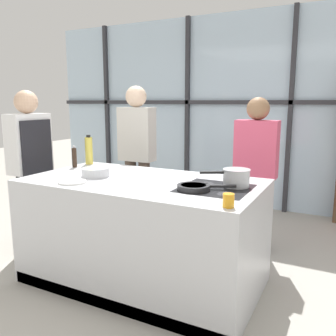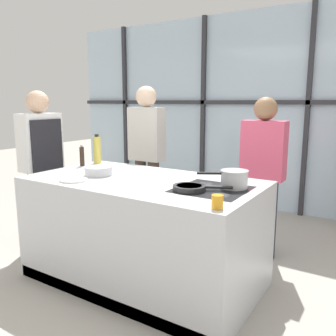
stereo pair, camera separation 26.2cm
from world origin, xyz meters
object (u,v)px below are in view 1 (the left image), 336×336
at_px(mixing_bowl, 96,172).
at_px(pepper_grinder, 74,157).
at_px(chef, 31,162).
at_px(juice_glass_near, 228,201).
at_px(spectator_far_left, 137,150).
at_px(spectator_center_left, 255,167).
at_px(white_plate, 72,182).
at_px(frying_pan, 194,187).
at_px(saucepan, 236,177).
at_px(oil_bottle, 89,150).

height_order(mixing_bowl, pepper_grinder, pepper_grinder).
xyz_separation_m(chef, juice_glass_near, (2.27, -0.51, 0.01)).
xyz_separation_m(spectator_far_left, pepper_grinder, (-0.20, -0.85, 0.01)).
bearing_deg(spectator_center_left, chef, 24.78).
bearing_deg(pepper_grinder, chef, -167.21).
distance_m(white_plate, pepper_grinder, 0.71).
height_order(spectator_far_left, spectator_center_left, spectator_far_left).
xyz_separation_m(frying_pan, pepper_grinder, (-1.42, 0.31, 0.08)).
bearing_deg(white_plate, saucepan, 21.48).
distance_m(white_plate, oil_bottle, 0.88).
relative_size(spectator_far_left, pepper_grinder, 7.90).
distance_m(chef, pepper_grinder, 0.50).
distance_m(spectator_center_left, saucepan, 0.92).
distance_m(spectator_center_left, juice_glass_near, 1.48).
relative_size(spectator_center_left, saucepan, 4.49).
bearing_deg(chef, frying_pan, 84.07).
distance_m(spectator_far_left, saucepan, 1.73).
height_order(oil_bottle, pepper_grinder, oil_bottle).
bearing_deg(frying_pan, pepper_grinder, 167.74).
bearing_deg(spectator_center_left, juice_glass_near, 97.20).
xyz_separation_m(spectator_center_left, frying_pan, (-0.17, -1.16, 0.02)).
relative_size(spectator_far_left, juice_glass_near, 19.89).
height_order(chef, pepper_grinder, chef).
relative_size(saucepan, white_plate, 1.57).
relative_size(saucepan, mixing_bowl, 1.47).
relative_size(frying_pan, juice_glass_near, 4.70).
bearing_deg(oil_bottle, white_plate, -59.41).
height_order(spectator_center_left, white_plate, spectator_center_left).
xyz_separation_m(spectator_far_left, white_plate, (0.26, -1.39, -0.08)).
height_order(white_plate, pepper_grinder, pepper_grinder).
height_order(oil_bottle, juice_glass_near, oil_bottle).
xyz_separation_m(frying_pan, saucepan, (0.24, 0.24, 0.05)).
bearing_deg(saucepan, white_plate, -158.52).
bearing_deg(spectator_far_left, white_plate, 100.54).
relative_size(spectator_far_left, frying_pan, 4.23).
xyz_separation_m(spectator_center_left, saucepan, (0.07, -0.92, 0.07)).
xyz_separation_m(white_plate, mixing_bowl, (0.01, 0.28, 0.03)).
height_order(spectator_center_left, frying_pan, spectator_center_left).
distance_m(spectator_far_left, white_plate, 1.42).
relative_size(spectator_center_left, frying_pan, 3.90).
distance_m(mixing_bowl, pepper_grinder, 0.54).
bearing_deg(chef, juice_glass_near, 77.41).
relative_size(chef, spectator_far_left, 0.96).
xyz_separation_m(spectator_far_left, oil_bottle, (-0.19, -0.64, 0.06)).
xyz_separation_m(spectator_center_left, pepper_grinder, (-1.60, -0.85, 0.10)).
xyz_separation_m(spectator_far_left, frying_pan, (1.23, -1.16, -0.07)).
bearing_deg(chef, saucepan, 91.24).
bearing_deg(saucepan, spectator_center_left, 94.27).
bearing_deg(white_plate, mixing_bowl, 87.44).
height_order(spectator_center_left, saucepan, spectator_center_left).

